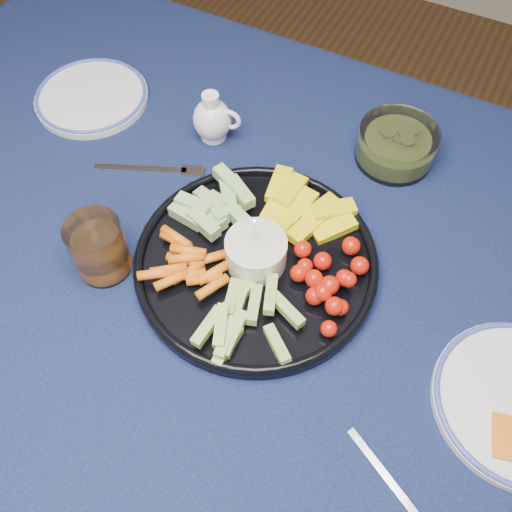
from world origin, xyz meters
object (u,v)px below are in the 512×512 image
at_px(dining_table, 273,310).
at_px(juice_tumbler, 100,250).
at_px(side_plate_extra, 92,96).
at_px(crudite_platter, 255,258).
at_px(pickle_bowl, 396,146).
at_px(creamer_pitcher, 213,119).

xyz_separation_m(dining_table, juice_tumbler, (-0.24, -0.09, 0.13)).
bearing_deg(side_plate_extra, dining_table, -22.60).
distance_m(crudite_platter, pickle_bowl, 0.32).
xyz_separation_m(crudite_platter, creamer_pitcher, (-0.19, 0.21, 0.02)).
distance_m(dining_table, crudite_platter, 0.12).
relative_size(dining_table, pickle_bowl, 12.51).
bearing_deg(dining_table, pickle_bowl, 77.49).
bearing_deg(side_plate_extra, crudite_platter, -23.03).
distance_m(juice_tumbler, side_plate_extra, 0.38).
bearing_deg(crudite_platter, dining_table, -17.72).
bearing_deg(pickle_bowl, side_plate_extra, -167.72).
bearing_deg(crudite_platter, pickle_bowl, 70.07).
distance_m(dining_table, side_plate_extra, 0.53).
height_order(crudite_platter, pickle_bowl, crudite_platter).
relative_size(juice_tumbler, side_plate_extra, 0.47).
distance_m(crudite_platter, creamer_pitcher, 0.28).
height_order(crudite_platter, juice_tumbler, crudite_platter).
relative_size(creamer_pitcher, juice_tumbler, 0.96).
height_order(dining_table, pickle_bowl, pickle_bowl).
relative_size(creamer_pitcher, side_plate_extra, 0.45).
xyz_separation_m(dining_table, pickle_bowl, (0.07, 0.32, 0.12)).
xyz_separation_m(juice_tumbler, side_plate_extra, (-0.24, 0.29, -0.03)).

